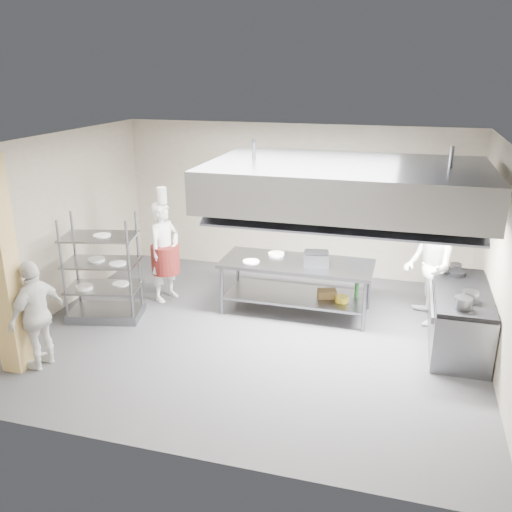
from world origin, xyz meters
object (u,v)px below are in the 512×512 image
(pass_rack, at_px, (102,268))
(chef_line, at_px, (428,267))
(island, at_px, (296,287))
(griddle, at_px, (316,259))
(stockpot, at_px, (470,297))
(chef_head, at_px, (165,252))
(cooking_range, at_px, (459,319))
(chef_plating, at_px, (37,315))

(pass_rack, bearing_deg, chef_line, 1.40)
(island, height_order, griddle, griddle)
(stockpot, bearing_deg, chef_head, 170.55)
(cooking_range, xyz_separation_m, chef_head, (-4.98, 0.40, 0.48))
(island, distance_m, cooking_range, 2.65)
(cooking_range, xyz_separation_m, chef_plating, (-5.68, -2.25, 0.36))
(chef_head, xyz_separation_m, stockpot, (5.04, -0.84, 0.07))
(stockpot, bearing_deg, chef_line, 114.70)
(pass_rack, xyz_separation_m, chef_plating, (-0.04, -1.64, -0.10))
(pass_rack, height_order, cooking_range, pass_rack)
(island, relative_size, stockpot, 11.35)
(chef_line, distance_m, chef_plating, 6.00)
(island, height_order, chef_head, chef_head)
(chef_head, relative_size, stockpot, 8.05)
(cooking_range, distance_m, griddle, 2.39)
(griddle, bearing_deg, chef_line, -1.29)
(chef_head, bearing_deg, island, -68.59)
(cooking_range, relative_size, chef_head, 1.11)
(island, relative_size, pass_rack, 1.44)
(island, xyz_separation_m, cooking_range, (2.60, -0.50, -0.04))
(cooking_range, xyz_separation_m, chef_line, (-0.48, 0.73, 0.53))
(cooking_range, bearing_deg, pass_rack, -173.88)
(griddle, height_order, stockpot, griddle)
(island, distance_m, chef_head, 2.42)
(cooking_range, height_order, chef_head, chef_head)
(chef_line, bearing_deg, island, -95.52)
(pass_rack, distance_m, chef_line, 5.33)
(pass_rack, height_order, chef_plating, pass_rack)
(island, distance_m, chef_plating, 4.14)
(pass_rack, height_order, griddle, pass_rack)
(cooking_range, height_order, griddle, griddle)
(griddle, bearing_deg, island, 163.73)
(chef_head, xyz_separation_m, chef_plating, (-0.70, -2.65, -0.12))
(pass_rack, distance_m, stockpot, 5.70)
(chef_plating, bearing_deg, pass_rack, -171.81)
(chef_head, distance_m, griddle, 2.71)
(stockpot, bearing_deg, griddle, 158.83)
(chef_line, xyz_separation_m, stockpot, (0.54, -1.17, 0.02))
(griddle, bearing_deg, chef_plating, -151.43)
(chef_line, height_order, chef_plating, chef_line)
(pass_rack, distance_m, chef_head, 1.20)
(island, height_order, chef_line, chef_line)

